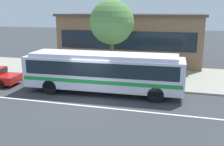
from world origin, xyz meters
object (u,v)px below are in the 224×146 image
(transit_bus, at_px, (104,70))
(bus_stop_sign, at_px, (173,68))
(pedestrian_waiting_near_sign, at_px, (120,71))
(street_tree_near_stop, at_px, (112,22))

(transit_bus, height_order, bus_stop_sign, transit_bus)
(pedestrian_waiting_near_sign, height_order, bus_stop_sign, bus_stop_sign)
(transit_bus, distance_m, bus_stop_sign, 4.79)
(transit_bus, bearing_deg, pedestrian_waiting_near_sign, 69.04)
(pedestrian_waiting_near_sign, height_order, street_tree_near_stop, street_tree_near_stop)
(transit_bus, relative_size, pedestrian_waiting_near_sign, 6.17)
(bus_stop_sign, distance_m, street_tree_near_stop, 6.26)
(bus_stop_sign, bearing_deg, street_tree_near_stop, 154.94)
(street_tree_near_stop, bearing_deg, transit_bus, -82.25)
(pedestrian_waiting_near_sign, xyz_separation_m, street_tree_near_stop, (-1.23, 2.33, 3.39))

